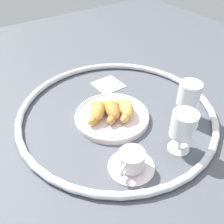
{
  "coord_description": "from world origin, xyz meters",
  "views": [
    {
      "loc": [
        -0.58,
        0.42,
        0.59
      ],
      "look_at": [
        -0.01,
        0.03,
        0.03
      ],
      "focal_mm": 41.42,
      "sensor_mm": 36.0,
      "label": 1
    }
  ],
  "objects_px": {
    "pastry_plate": "(112,116)",
    "folded_napkin": "(108,85)",
    "juice_glass_left": "(183,126)",
    "croissant_small": "(111,110)",
    "croissant_extra": "(97,111)",
    "croissant_large": "(125,108)",
    "juice_glass_right": "(189,95)",
    "coffee_cup_near": "(131,162)"
  },
  "relations": [
    {
      "from": "croissant_small",
      "to": "croissant_extra",
      "type": "height_order",
      "value": "same"
    },
    {
      "from": "pastry_plate",
      "to": "croissant_extra",
      "type": "relative_size",
      "value": 2.2
    },
    {
      "from": "pastry_plate",
      "to": "croissant_small",
      "type": "distance_m",
      "value": 0.03
    },
    {
      "from": "pastry_plate",
      "to": "croissant_small",
      "type": "height_order",
      "value": "croissant_small"
    },
    {
      "from": "croissant_small",
      "to": "juice_glass_right",
      "type": "bearing_deg",
      "value": -122.24
    },
    {
      "from": "croissant_small",
      "to": "juice_glass_left",
      "type": "height_order",
      "value": "juice_glass_left"
    },
    {
      "from": "juice_glass_right",
      "to": "croissant_large",
      "type": "bearing_deg",
      "value": 56.44
    },
    {
      "from": "coffee_cup_near",
      "to": "juice_glass_right",
      "type": "distance_m",
      "value": 0.31
    },
    {
      "from": "croissant_small",
      "to": "juice_glass_left",
      "type": "xyz_separation_m",
      "value": [
        -0.24,
        -0.09,
        0.05
      ]
    },
    {
      "from": "croissant_large",
      "to": "croissant_extra",
      "type": "relative_size",
      "value": 1.04
    },
    {
      "from": "pastry_plate",
      "to": "croissant_large",
      "type": "xyz_separation_m",
      "value": [
        -0.02,
        -0.04,
        0.03
      ]
    },
    {
      "from": "croissant_large",
      "to": "folded_napkin",
      "type": "bearing_deg",
      "value": -18.3
    },
    {
      "from": "pastry_plate",
      "to": "croissant_extra",
      "type": "xyz_separation_m",
      "value": [
        0.02,
        0.05,
        0.03
      ]
    },
    {
      "from": "juice_glass_right",
      "to": "croissant_small",
      "type": "bearing_deg",
      "value": 57.76
    },
    {
      "from": "croissant_large",
      "to": "juice_glass_left",
      "type": "height_order",
      "value": "juice_glass_left"
    },
    {
      "from": "pastry_plate",
      "to": "coffee_cup_near",
      "type": "height_order",
      "value": "coffee_cup_near"
    },
    {
      "from": "croissant_small",
      "to": "juice_glass_right",
      "type": "xyz_separation_m",
      "value": [
        -0.14,
        -0.22,
        0.05
      ]
    },
    {
      "from": "croissant_extra",
      "to": "juice_glass_right",
      "type": "distance_m",
      "value": 0.32
    },
    {
      "from": "pastry_plate",
      "to": "coffee_cup_near",
      "type": "xyz_separation_m",
      "value": [
        -0.21,
        0.08,
        0.01
      ]
    },
    {
      "from": "pastry_plate",
      "to": "coffee_cup_near",
      "type": "bearing_deg",
      "value": 159.21
    },
    {
      "from": "croissant_large",
      "to": "juice_glass_left",
      "type": "bearing_deg",
      "value": -167.92
    },
    {
      "from": "juice_glass_left",
      "to": "folded_napkin",
      "type": "distance_m",
      "value": 0.43
    },
    {
      "from": "croissant_extra",
      "to": "pastry_plate",
      "type": "bearing_deg",
      "value": -117.53
    },
    {
      "from": "coffee_cup_near",
      "to": "folded_napkin",
      "type": "distance_m",
      "value": 0.44
    },
    {
      "from": "folded_napkin",
      "to": "juice_glass_left",
      "type": "bearing_deg",
      "value": 176.86
    },
    {
      "from": "croissant_small",
      "to": "folded_napkin",
      "type": "distance_m",
      "value": 0.22
    },
    {
      "from": "croissant_extra",
      "to": "folded_napkin",
      "type": "relative_size",
      "value": 1.08
    },
    {
      "from": "juice_glass_right",
      "to": "croissant_extra",
      "type": "bearing_deg",
      "value": 58.44
    },
    {
      "from": "croissant_extra",
      "to": "juice_glass_left",
      "type": "xyz_separation_m",
      "value": [
        -0.26,
        -0.13,
        0.05
      ]
    },
    {
      "from": "croissant_small",
      "to": "coffee_cup_near",
      "type": "xyz_separation_m",
      "value": [
        -0.21,
        0.08,
        -0.01
      ]
    },
    {
      "from": "pastry_plate",
      "to": "folded_napkin",
      "type": "distance_m",
      "value": 0.22
    },
    {
      "from": "croissant_large",
      "to": "folded_napkin",
      "type": "distance_m",
      "value": 0.22
    },
    {
      "from": "pastry_plate",
      "to": "juice_glass_left",
      "type": "height_order",
      "value": "juice_glass_left"
    },
    {
      "from": "pastry_plate",
      "to": "croissant_large",
      "type": "relative_size",
      "value": 2.12
    },
    {
      "from": "juice_glass_left",
      "to": "folded_napkin",
      "type": "height_order",
      "value": "juice_glass_left"
    },
    {
      "from": "coffee_cup_near",
      "to": "croissant_small",
      "type": "bearing_deg",
      "value": -19.98
    },
    {
      "from": "juice_glass_left",
      "to": "juice_glass_right",
      "type": "distance_m",
      "value": 0.16
    },
    {
      "from": "juice_glass_left",
      "to": "croissant_extra",
      "type": "bearing_deg",
      "value": 27.35
    },
    {
      "from": "juice_glass_left",
      "to": "folded_napkin",
      "type": "xyz_separation_m",
      "value": [
        0.42,
        -0.02,
        -0.09
      ]
    },
    {
      "from": "croissant_extra",
      "to": "folded_napkin",
      "type": "bearing_deg",
      "value": -44.05
    },
    {
      "from": "croissant_large",
      "to": "folded_napkin",
      "type": "height_order",
      "value": "croissant_large"
    },
    {
      "from": "coffee_cup_near",
      "to": "juice_glass_right",
      "type": "bearing_deg",
      "value": -76.36
    }
  ]
}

